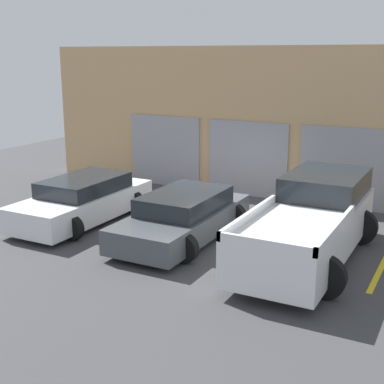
% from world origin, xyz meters
% --- Properties ---
extents(ground_plane, '(28.00, 28.00, 0.00)m').
position_xyz_m(ground_plane, '(0.00, 0.00, 0.00)').
color(ground_plane, '#3D3D3F').
extents(shophouse_building, '(15.67, 0.68, 4.76)m').
position_xyz_m(shophouse_building, '(-0.01, 3.29, 2.34)').
color(shophouse_building, tan).
rests_on(shophouse_building, ground).
extents(pickup_truck, '(2.51, 5.48, 1.74)m').
position_xyz_m(pickup_truck, '(3.15, -1.49, 0.84)').
color(pickup_truck, white).
rests_on(pickup_truck, ground).
extents(sedan_white, '(2.14, 4.42, 1.22)m').
position_xyz_m(sedan_white, '(-3.15, -1.73, 0.59)').
color(sedan_white, white).
rests_on(sedan_white, ground).
extents(sedan_side, '(2.24, 4.44, 1.18)m').
position_xyz_m(sedan_side, '(0.00, -1.73, 0.57)').
color(sedan_side, '#474C51').
rests_on(sedan_side, ground).
extents(parking_stripe_far_left, '(0.12, 2.20, 0.01)m').
position_xyz_m(parking_stripe_far_left, '(-4.72, -1.76, 0.00)').
color(parking_stripe_far_left, gold).
rests_on(parking_stripe_far_left, ground).
extents(parking_stripe_left, '(0.12, 2.20, 0.01)m').
position_xyz_m(parking_stripe_left, '(-1.57, -1.76, 0.00)').
color(parking_stripe_left, gold).
rests_on(parking_stripe_left, ground).
extents(parking_stripe_centre, '(0.12, 2.20, 0.01)m').
position_xyz_m(parking_stripe_centre, '(1.57, -1.76, 0.00)').
color(parking_stripe_centre, gold).
rests_on(parking_stripe_centre, ground).
extents(parking_stripe_right, '(0.12, 2.20, 0.01)m').
position_xyz_m(parking_stripe_right, '(4.72, -1.76, 0.00)').
color(parking_stripe_right, gold).
rests_on(parking_stripe_right, ground).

